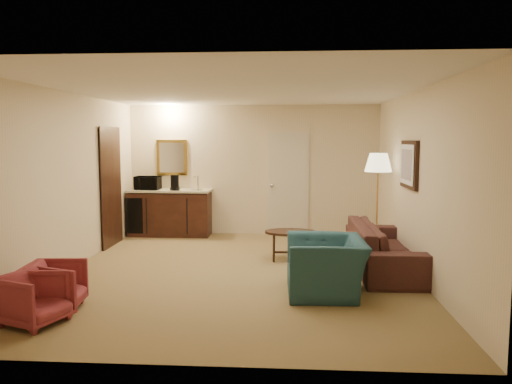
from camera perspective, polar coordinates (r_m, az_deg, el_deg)
ground at (r=7.30m, az=-2.00°, el=-9.18°), size 6.00×6.00×0.00m
room_walls at (r=7.82m, az=-2.19°, el=4.58°), size 5.02×6.01×2.61m
wetbar_cabinet at (r=10.11m, az=-9.79°, el=-2.33°), size 1.64×0.58×0.92m
sofa at (r=7.61m, az=14.64°, el=-5.24°), size 0.69×2.32×0.91m
teal_armchair at (r=6.29m, az=8.01°, el=-7.32°), size 0.73×1.09×0.93m
rose_chair_near at (r=6.11m, az=-22.05°, el=-9.71°), size 0.60×0.63×0.60m
rose_chair_far at (r=5.75m, az=-23.92°, el=-10.80°), size 0.71×0.74×0.60m
coffee_table at (r=8.00m, az=3.97°, el=-6.11°), size 0.83×0.57×0.47m
floor_lamp at (r=8.60m, az=13.69°, el=-1.26°), size 0.46×0.46×1.70m
waste_bin at (r=9.96m, az=-6.21°, el=-4.16°), size 0.27×0.27×0.32m
microwave at (r=10.15m, az=-12.28°, el=1.19°), size 0.50×0.29×0.33m
coffee_maker at (r=9.91m, az=-9.26°, el=1.07°), size 0.20×0.20×0.30m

